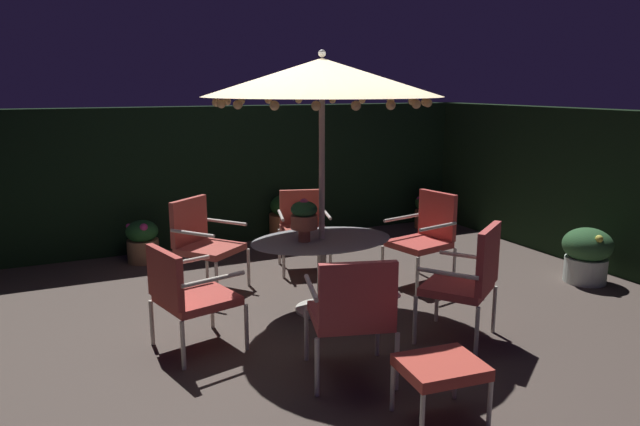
% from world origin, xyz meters
% --- Properties ---
extents(ground_plane, '(8.14, 6.65, 0.02)m').
position_xyz_m(ground_plane, '(0.00, 0.00, -0.01)').
color(ground_plane, '#4B3F38').
extents(hedge_backdrop_rear, '(8.14, 0.30, 1.92)m').
position_xyz_m(hedge_backdrop_rear, '(0.00, 3.17, 0.96)').
color(hedge_backdrop_rear, black).
rests_on(hedge_backdrop_rear, ground_plane).
extents(hedge_backdrop_right, '(0.30, 6.65, 1.92)m').
position_xyz_m(hedge_backdrop_right, '(3.92, 0.00, 0.96)').
color(hedge_backdrop_right, black).
rests_on(hedge_backdrop_right, ground_plane).
extents(patio_dining_table, '(1.42, 1.02, 0.74)m').
position_xyz_m(patio_dining_table, '(0.18, 0.14, 0.59)').
color(patio_dining_table, silver).
rests_on(patio_dining_table, ground_plane).
extents(patio_umbrella, '(2.24, 2.24, 2.52)m').
position_xyz_m(patio_umbrella, '(0.18, 0.14, 2.27)').
color(patio_umbrella, silver).
rests_on(patio_umbrella, ground_plane).
extents(centerpiece_planter, '(0.25, 0.25, 0.42)m').
position_xyz_m(centerpiece_planter, '(-0.02, 0.11, 0.99)').
color(centerpiece_planter, '#A2634B').
rests_on(centerpiece_planter, patio_dining_table).
extents(patio_chair_north, '(0.85, 0.85, 1.00)m').
position_xyz_m(patio_chair_north, '(-0.71, 1.30, 0.57)').
color(patio_chair_north, silver).
rests_on(patio_chair_north, ground_plane).
extents(patio_chair_northeast, '(0.74, 0.75, 0.91)m').
position_xyz_m(patio_chair_northeast, '(-1.23, -0.20, 0.52)').
color(patio_chair_northeast, beige).
rests_on(patio_chair_northeast, ground_plane).
extents(patio_chair_east, '(0.77, 0.76, 0.99)m').
position_xyz_m(patio_chair_east, '(-0.23, -1.25, 0.58)').
color(patio_chair_east, silver).
rests_on(patio_chair_east, ground_plane).
extents(patio_chair_southeast, '(0.82, 0.81, 1.04)m').
position_xyz_m(patio_chair_southeast, '(1.02, -1.05, 0.59)').
color(patio_chair_southeast, silver).
rests_on(patio_chair_southeast, ground_plane).
extents(patio_chair_south, '(0.72, 0.69, 1.03)m').
position_xyz_m(patio_chair_south, '(1.62, 0.43, 0.58)').
color(patio_chair_south, silver).
rests_on(patio_chair_south, ground_plane).
extents(patio_chair_southwest, '(0.72, 0.73, 0.94)m').
position_xyz_m(patio_chair_southwest, '(0.59, 1.53, 0.56)').
color(patio_chair_southwest, silver).
rests_on(patio_chair_southwest, ground_plane).
extents(ottoman_footrest, '(0.57, 0.50, 0.42)m').
position_xyz_m(ottoman_footrest, '(0.04, -1.98, 0.37)').
color(ottoman_footrest, beige).
rests_on(ottoman_footrest, ground_plane).
extents(potted_plant_back_center, '(0.45, 0.45, 0.56)m').
position_xyz_m(potted_plant_back_center, '(3.22, 2.60, 0.29)').
color(potted_plant_back_center, '#A35E40').
rests_on(potted_plant_back_center, ground_plane).
extents(potted_plant_back_left, '(0.55, 0.55, 0.63)m').
position_xyz_m(potted_plant_back_left, '(3.28, -0.35, 0.34)').
color(potted_plant_back_left, silver).
rests_on(potted_plant_back_left, ground_plane).
extents(potted_plant_front_corner, '(0.40, 0.40, 0.54)m').
position_xyz_m(potted_plant_front_corner, '(-1.15, 2.62, 0.28)').
color(potted_plant_front_corner, '#8E6949').
rests_on(potted_plant_front_corner, ground_plane).
extents(potted_plant_right_far, '(0.49, 0.49, 0.67)m').
position_xyz_m(potted_plant_right_far, '(0.90, 2.85, 0.33)').
color(potted_plant_right_far, '#B26C3E').
rests_on(potted_plant_right_far, ground_plane).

